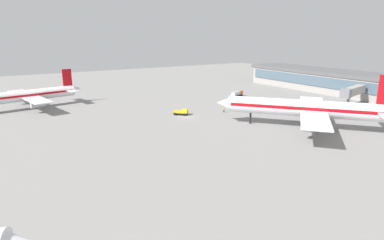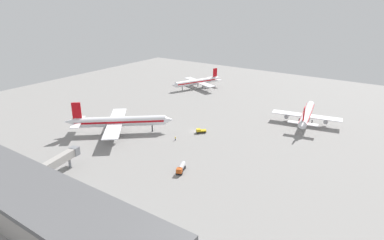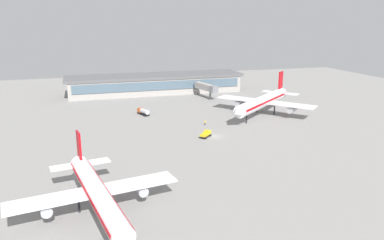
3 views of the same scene
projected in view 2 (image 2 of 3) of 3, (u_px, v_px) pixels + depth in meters
ground at (195, 131)px, 153.64m from camera, size 288.00×288.00×0.00m
terminal_building at (43, 207)px, 90.09m from camera, size 87.39×19.73×9.20m
airplane_at_gate at (119, 122)px, 150.22m from camera, size 40.14×36.10×14.82m
airplane_taxiing at (198, 82)px, 225.36m from camera, size 30.66×37.03×11.90m
airplane_distant at (307, 114)px, 162.46m from camera, size 32.74×40.37×12.34m
pushback_tractor at (201, 131)px, 151.59m from camera, size 4.46×4.45×1.90m
fuel_truck at (181, 168)px, 117.83m from camera, size 4.03×6.56×2.50m
ground_crew_worker at (175, 138)px, 143.60m from camera, size 0.51×0.53×1.67m
jet_bridge at (62, 159)px, 116.12m from camera, size 6.51×16.89×6.74m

